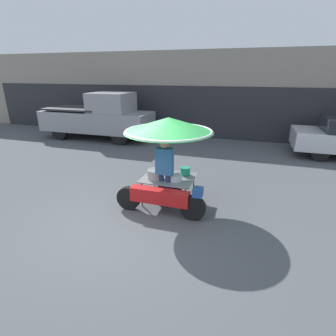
% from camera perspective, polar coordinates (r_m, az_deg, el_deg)
% --- Properties ---
extents(ground_plane, '(36.00, 36.00, 0.00)m').
position_cam_1_polar(ground_plane, '(5.77, -9.05, -11.38)').
color(ground_plane, '#4C4F54').
extents(shopfront_building, '(28.00, 2.06, 3.97)m').
position_cam_1_polar(shopfront_building, '(13.73, 8.18, 15.63)').
color(shopfront_building, gray).
rests_on(shopfront_building, ground).
extents(vendor_motorcycle_cart, '(2.06, 2.03, 2.06)m').
position_cam_1_polar(vendor_motorcycle_cart, '(5.90, -0.02, 6.81)').
color(vendor_motorcycle_cart, black).
rests_on(vendor_motorcycle_cart, ground).
extents(vendor_person, '(0.38, 0.22, 1.63)m').
position_cam_1_polar(vendor_person, '(5.95, -0.76, -0.28)').
color(vendor_person, navy).
rests_on(vendor_person, ground).
extents(pickup_truck, '(5.23, 1.79, 2.15)m').
position_cam_1_polar(pickup_truck, '(12.88, -14.71, 10.64)').
color(pickup_truck, black).
rests_on(pickup_truck, ground).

